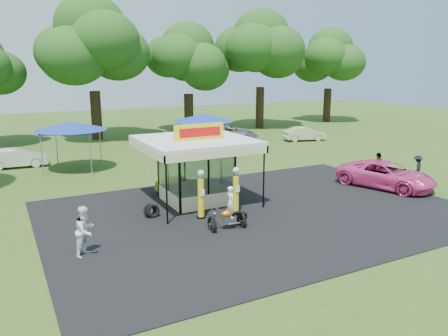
{
  "coord_description": "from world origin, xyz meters",
  "views": [
    {
      "loc": [
        -10.95,
        -15.18,
        6.88
      ],
      "look_at": [
        -0.86,
        4.0,
        1.91
      ],
      "focal_mm": 35.0,
      "sensor_mm": 36.0,
      "label": 1
    }
  ],
  "objects_px": {
    "spectator_east_b": "(378,168)",
    "bg_car_c": "(185,140)",
    "spectator_east_a": "(417,168)",
    "a_frame_sign": "(414,183)",
    "bg_car_a": "(17,158)",
    "gas_station_kiosk": "(196,169)",
    "motorcycle": "(230,212)",
    "gas_pump_left": "(201,195)",
    "spectator_west": "(85,231)",
    "bg_car_e": "(304,134)",
    "kiosk_car": "(180,183)",
    "tent_east": "(203,118)",
    "gas_pump_right": "(236,191)",
    "pink_sedan": "(386,175)",
    "bg_car_d": "(228,134)",
    "tent_west": "(71,126)"
  },
  "relations": [
    {
      "from": "motorcycle",
      "to": "kiosk_car",
      "type": "bearing_deg",
      "value": 90.14
    },
    {
      "from": "pink_sedan",
      "to": "bg_car_d",
      "type": "bearing_deg",
      "value": 73.7
    },
    {
      "from": "spectator_west",
      "to": "bg_car_c",
      "type": "relative_size",
      "value": 0.47
    },
    {
      "from": "gas_station_kiosk",
      "to": "bg_car_a",
      "type": "distance_m",
      "value": 15.53
    },
    {
      "from": "gas_pump_right",
      "to": "pink_sedan",
      "type": "height_order",
      "value": "gas_pump_right"
    },
    {
      "from": "gas_pump_left",
      "to": "tent_east",
      "type": "distance_m",
      "value": 15.07
    },
    {
      "from": "bg_car_e",
      "to": "tent_east",
      "type": "xyz_separation_m",
      "value": [
        -11.87,
        -2.28,
        2.37
      ]
    },
    {
      "from": "kiosk_car",
      "to": "bg_car_a",
      "type": "bearing_deg",
      "value": 35.02
    },
    {
      "from": "tent_west",
      "to": "tent_east",
      "type": "bearing_deg",
      "value": 1.62
    },
    {
      "from": "spectator_east_b",
      "to": "bg_car_c",
      "type": "relative_size",
      "value": 0.46
    },
    {
      "from": "bg_car_d",
      "to": "tent_east",
      "type": "height_order",
      "value": "tent_east"
    },
    {
      "from": "spectator_east_b",
      "to": "bg_car_e",
      "type": "distance_m",
      "value": 16.1
    },
    {
      "from": "spectator_west",
      "to": "spectator_east_a",
      "type": "relative_size",
      "value": 1.22
    },
    {
      "from": "gas_pump_left",
      "to": "tent_west",
      "type": "relative_size",
      "value": 0.49
    },
    {
      "from": "kiosk_car",
      "to": "bg_car_a",
      "type": "relative_size",
      "value": 0.69
    },
    {
      "from": "gas_pump_right",
      "to": "pink_sedan",
      "type": "distance_m",
      "value": 10.07
    },
    {
      "from": "bg_car_a",
      "to": "tent_west",
      "type": "height_order",
      "value": "tent_west"
    },
    {
      "from": "tent_west",
      "to": "kiosk_car",
      "type": "bearing_deg",
      "value": -62.47
    },
    {
      "from": "gas_pump_left",
      "to": "bg_car_a",
      "type": "height_order",
      "value": "gas_pump_left"
    },
    {
      "from": "a_frame_sign",
      "to": "bg_car_a",
      "type": "distance_m",
      "value": 26.16
    },
    {
      "from": "tent_east",
      "to": "spectator_east_b",
      "type": "bearing_deg",
      "value": -65.24
    },
    {
      "from": "kiosk_car",
      "to": "bg_car_a",
      "type": "height_order",
      "value": "bg_car_a"
    },
    {
      "from": "spectator_west",
      "to": "gas_pump_right",
      "type": "bearing_deg",
      "value": -31.8
    },
    {
      "from": "spectator_east_a",
      "to": "bg_car_a",
      "type": "distance_m",
      "value": 27.01
    },
    {
      "from": "kiosk_car",
      "to": "gas_station_kiosk",
      "type": "bearing_deg",
      "value": -180.0
    },
    {
      "from": "a_frame_sign",
      "to": "kiosk_car",
      "type": "relative_size",
      "value": 0.36
    },
    {
      "from": "motorcycle",
      "to": "bg_car_a",
      "type": "bearing_deg",
      "value": 116.07
    },
    {
      "from": "bg_car_c",
      "to": "bg_car_e",
      "type": "xyz_separation_m",
      "value": [
        11.69,
        -1.97,
        -0.03
      ]
    },
    {
      "from": "motorcycle",
      "to": "a_frame_sign",
      "type": "height_order",
      "value": "motorcycle"
    },
    {
      "from": "spectator_east_a",
      "to": "a_frame_sign",
      "type": "bearing_deg",
      "value": 4.44
    },
    {
      "from": "kiosk_car",
      "to": "bg_car_a",
      "type": "xyz_separation_m",
      "value": [
        -7.83,
        11.17,
        0.19
      ]
    },
    {
      "from": "bg_car_c",
      "to": "motorcycle",
      "type": "bearing_deg",
      "value": 157.64
    },
    {
      "from": "motorcycle",
      "to": "bg_car_d",
      "type": "bearing_deg",
      "value": 65.15
    },
    {
      "from": "spectator_west",
      "to": "a_frame_sign",
      "type": "bearing_deg",
      "value": -43.72
    },
    {
      "from": "kiosk_car",
      "to": "bg_car_d",
      "type": "bearing_deg",
      "value": -37.1
    },
    {
      "from": "gas_station_kiosk",
      "to": "a_frame_sign",
      "type": "xyz_separation_m",
      "value": [
        11.7,
        -4.03,
        -1.27
      ]
    },
    {
      "from": "a_frame_sign",
      "to": "bg_car_c",
      "type": "relative_size",
      "value": 0.25
    },
    {
      "from": "kiosk_car",
      "to": "tent_east",
      "type": "relative_size",
      "value": 0.59
    },
    {
      "from": "gas_station_kiosk",
      "to": "bg_car_a",
      "type": "height_order",
      "value": "gas_station_kiosk"
    },
    {
      "from": "spectator_east_a",
      "to": "motorcycle",
      "type": "bearing_deg",
      "value": -23.04
    },
    {
      "from": "a_frame_sign",
      "to": "spectator_east_a",
      "type": "bearing_deg",
      "value": 21.39
    },
    {
      "from": "bg_car_a",
      "to": "bg_car_c",
      "type": "distance_m",
      "value": 13.73
    },
    {
      "from": "pink_sedan",
      "to": "bg_car_d",
      "type": "relative_size",
      "value": 0.96
    },
    {
      "from": "tent_west",
      "to": "tent_east",
      "type": "relative_size",
      "value": 0.99
    },
    {
      "from": "motorcycle",
      "to": "bg_car_e",
      "type": "height_order",
      "value": "motorcycle"
    },
    {
      "from": "a_frame_sign",
      "to": "bg_car_a",
      "type": "relative_size",
      "value": 0.25
    },
    {
      "from": "bg_car_a",
      "to": "a_frame_sign",
      "type": "bearing_deg",
      "value": -128.79
    },
    {
      "from": "bg_car_a",
      "to": "spectator_east_a",
      "type": "bearing_deg",
      "value": -122.31
    },
    {
      "from": "bg_car_c",
      "to": "kiosk_car",
      "type": "bearing_deg",
      "value": 151.12
    },
    {
      "from": "kiosk_car",
      "to": "bg_car_e",
      "type": "height_order",
      "value": "bg_car_e"
    }
  ]
}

